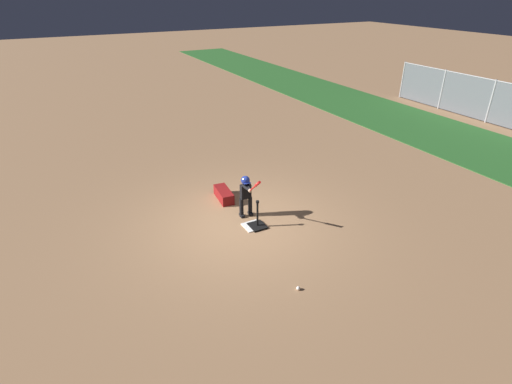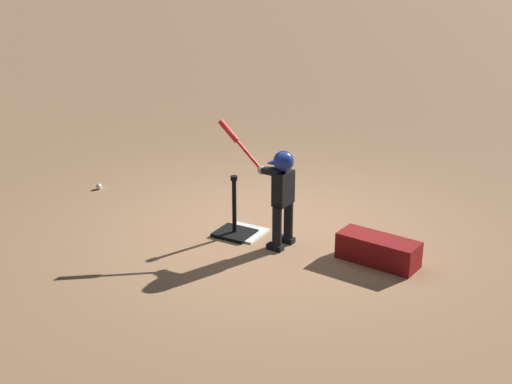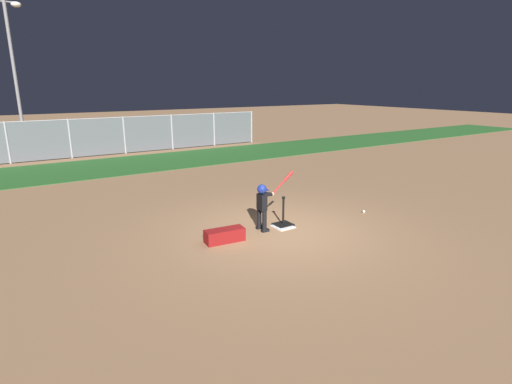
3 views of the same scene
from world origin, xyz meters
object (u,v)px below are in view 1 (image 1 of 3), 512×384
batting_tee (257,223)px  bleachers_center (446,90)px  batter_child (246,191)px  baseball (298,288)px  equipment_bag (224,195)px

batting_tee → bleachers_center: 15.37m
batter_child → baseball: 2.99m
equipment_bag → batter_child: bearing=13.1°
batting_tee → equipment_bag: bearing=-175.0°
batter_child → batting_tee: bearing=0.5°
batter_child → baseball: (2.90, -0.37, -0.65)m
equipment_bag → bleachers_center: bearing=113.4°
batting_tee → batter_child: batter_child is taller
batting_tee → batter_child: size_ratio=0.54×
baseball → equipment_bag: bearing=176.7°
batting_tee → batter_child: bearing=-179.5°
batter_child → equipment_bag: size_ratio=1.55×
bleachers_center → batter_child: bearing=-68.3°
bleachers_center → batting_tee: bearing=-66.4°
baseball → equipment_bag: size_ratio=0.09×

